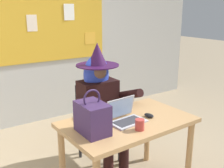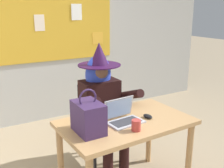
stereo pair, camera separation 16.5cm
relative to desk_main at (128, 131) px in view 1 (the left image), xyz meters
The scene contains 8 objects.
wall_back_bulletin 2.35m from the desk_main, 93.63° to the left, with size 6.33×2.38×2.96m.
desk_main is the anchor object (origin of this frame).
chair_at_desk 0.74m from the desk_main, 84.05° to the left, with size 0.42×0.42×0.90m.
person_costumed 0.62m from the desk_main, 82.94° to the left, with size 0.60×0.70×1.39m.
laptop 0.16m from the desk_main, behind, with size 0.34×0.26×0.21m.
computer_mouse 0.25m from the desk_main, 13.52° to the right, with size 0.06×0.10×0.03m, color black.
handbag 0.47m from the desk_main, behind, with size 0.20×0.30×0.38m.
coffee_mug 0.27m from the desk_main, 100.86° to the right, with size 0.08×0.08×0.10m, color #B23833.
Camera 1 is at (-1.29, -1.88, 1.76)m, focal length 43.91 mm.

